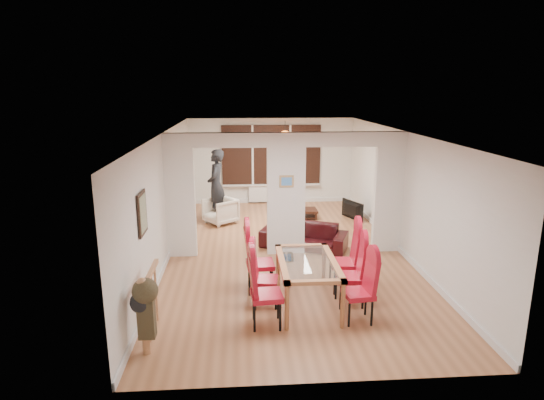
{
  "coord_description": "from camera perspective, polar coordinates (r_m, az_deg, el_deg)",
  "views": [
    {
      "loc": [
        -0.95,
        -9.26,
        3.47
      ],
      "look_at": [
        -0.25,
        0.6,
        1.03
      ],
      "focal_mm": 30.0,
      "sensor_mm": 36.0,
      "label": 1
    }
  ],
  "objects": [
    {
      "name": "divider_wall",
      "position": [
        9.56,
        1.77,
        0.71
      ],
      "size": [
        5.0,
        0.18,
        2.6
      ],
      "primitive_type": "cube",
      "color": "white",
      "rests_on": "floor"
    },
    {
      "name": "wall_poster",
      "position": [
        7.27,
        -15.97,
        -1.62
      ],
      "size": [
        0.04,
        0.52,
        0.67
      ],
      "primitive_type": "cube",
      "color": "gray",
      "rests_on": "room_walls"
    },
    {
      "name": "television",
      "position": [
        12.51,
        9.74,
        -1.27
      ],
      "size": [
        0.84,
        0.46,
        0.5
      ],
      "primitive_type": "imported",
      "rotation": [
        0.0,
        0.0,
        2.0
      ],
      "color": "black",
      "rests_on": "floor"
    },
    {
      "name": "floor",
      "position": [
        9.93,
        1.71,
        -6.61
      ],
      "size": [
        5.0,
        9.0,
        0.01
      ],
      "primitive_type": "cube",
      "color": "#A66942",
      "rests_on": "ground"
    },
    {
      "name": "pendant_light",
      "position": [
        12.69,
        1.64,
        7.88
      ],
      "size": [
        0.36,
        0.36,
        0.36
      ],
      "primitive_type": "sphere",
      "color": "orange",
      "rests_on": "room_walls"
    },
    {
      "name": "room_walls",
      "position": [
        9.56,
        1.77,
        0.71
      ],
      "size": [
        5.0,
        9.0,
        2.6
      ],
      "primitive_type": null,
      "color": "silver",
      "rests_on": "floor"
    },
    {
      "name": "bottle",
      "position": [
        12.3,
        2.51,
        -0.64
      ],
      "size": [
        0.07,
        0.07,
        0.28
      ],
      "primitive_type": "cylinder",
      "color": "#143F19",
      "rests_on": "coffee_table"
    },
    {
      "name": "pillar_photo",
      "position": [
        9.4,
        1.84,
        2.36
      ],
      "size": [
        0.3,
        0.03,
        0.25
      ],
      "primitive_type": "cube",
      "color": "#4C8CD8",
      "rests_on": "divider_wall"
    },
    {
      "name": "dining_chair_la",
      "position": [
        6.85,
        -0.69,
        -11.22
      ],
      "size": [
        0.49,
        0.49,
        1.14
      ],
      "primitive_type": null,
      "rotation": [
        0.0,
        0.0,
        0.09
      ],
      "color": "#A91125",
      "rests_on": "floor"
    },
    {
      "name": "dining_chair_ra",
      "position": [
        7.11,
        10.81,
        -10.87
      ],
      "size": [
        0.47,
        0.47,
        1.06
      ],
      "primitive_type": null,
      "rotation": [
        0.0,
        0.0,
        0.11
      ],
      "color": "#A91125",
      "rests_on": "floor"
    },
    {
      "name": "sofa",
      "position": [
        10.17,
        4.0,
        -4.49
      ],
      "size": [
        2.03,
        1.42,
        0.55
      ],
      "primitive_type": "imported",
      "rotation": [
        0.0,
        0.0,
        -0.4
      ],
      "color": "black",
      "rests_on": "floor"
    },
    {
      "name": "bay_window_blinds",
      "position": [
        13.87,
        -0.08,
        5.69
      ],
      "size": [
        3.0,
        0.08,
        1.8
      ],
      "primitive_type": "cube",
      "color": "black",
      "rests_on": "room_walls"
    },
    {
      "name": "armchair",
      "position": [
        12.0,
        -6.49,
        -1.38
      ],
      "size": [
        1.02,
        1.02,
        0.67
      ],
      "primitive_type": "imported",
      "rotation": [
        0.0,
        0.0,
        -0.92
      ],
      "color": "beige",
      "rests_on": "floor"
    },
    {
      "name": "dining_chair_rb",
      "position": [
        7.59,
        9.76,
        -8.95
      ],
      "size": [
        0.49,
        0.49,
        1.11
      ],
      "primitive_type": null,
      "rotation": [
        0.0,
        0.0,
        -0.1
      ],
      "color": "#A91125",
      "rests_on": "floor"
    },
    {
      "name": "radiator",
      "position": [
        14.05,
        -0.07,
        0.82
      ],
      "size": [
        1.4,
        0.08,
        0.5
      ],
      "primitive_type": "cube",
      "color": "white",
      "rests_on": "floor"
    },
    {
      "name": "person",
      "position": [
        12.17,
        -7.02,
        1.84
      ],
      "size": [
        0.75,
        0.54,
        1.92
      ],
      "primitive_type": "imported",
      "rotation": [
        0.0,
        0.0,
        -1.69
      ],
      "color": "black",
      "rests_on": "floor"
    },
    {
      "name": "dining_chair_rc",
      "position": [
        8.08,
        9.02,
        -7.25
      ],
      "size": [
        0.49,
        0.49,
        1.17
      ],
      "primitive_type": null,
      "rotation": [
        0.0,
        0.0,
        -0.06
      ],
      "color": "#A91125",
      "rests_on": "floor"
    },
    {
      "name": "shoes",
      "position": [
        9.5,
        1.86,
        -7.22
      ],
      "size": [
        0.26,
        0.28,
        0.11
      ],
      "primitive_type": null,
      "color": "black",
      "rests_on": "floor"
    },
    {
      "name": "dining_chair_lb",
      "position": [
        7.46,
        -0.91,
        -9.49
      ],
      "size": [
        0.47,
        0.47,
        1.03
      ],
      "primitive_type": null,
      "rotation": [
        0.0,
        0.0,
        -0.15
      ],
      "color": "#A91125",
      "rests_on": "floor"
    },
    {
      "name": "dining_chair_lc",
      "position": [
        7.95,
        -1.49,
        -7.44
      ],
      "size": [
        0.5,
        0.5,
        1.17
      ],
      "primitive_type": null,
      "rotation": [
        0.0,
        0.0,
        0.08
      ],
      "color": "#A91125",
      "rests_on": "floor"
    },
    {
      "name": "dining_table",
      "position": [
        7.55,
        4.45,
        -10.32
      ],
      "size": [
        0.93,
        1.65,
        0.77
      ],
      "primitive_type": null,
      "color": "#A1633B",
      "rests_on": "floor"
    },
    {
      "name": "coffee_table",
      "position": [
        12.46,
        3.12,
        -1.73
      ],
      "size": [
        1.16,
        0.67,
        0.25
      ],
      "primitive_type": null,
      "rotation": [
        0.0,
        0.0,
        -0.12
      ],
      "color": "black",
      "rests_on": "floor"
    },
    {
      "name": "stair_newel",
      "position": [
        6.85,
        -14.9,
        -11.9
      ],
      "size": [
        0.4,
        1.2,
        1.1
      ],
      "primitive_type": null,
      "color": "tan",
      "rests_on": "floor"
    },
    {
      "name": "bowl",
      "position": [
        12.44,
        2.5,
        -1.03
      ],
      "size": [
        0.2,
        0.2,
        0.05
      ],
      "primitive_type": "imported",
      "color": "black",
      "rests_on": "coffee_table"
    }
  ]
}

